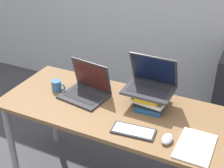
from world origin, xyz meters
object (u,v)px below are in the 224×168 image
object	(u,v)px
mouse	(167,139)
notepad	(195,146)
wireless_keyboard	(133,131)
book_stack	(151,99)
laptop_on_books	(150,83)
mug	(57,86)
laptop_left	(86,89)

from	to	relation	value
mouse	notepad	xyz separation A→B (m)	(0.16, 0.02, -0.01)
wireless_keyboard	mouse	bearing A→B (deg)	0.98
book_stack	laptop_on_books	bearing A→B (deg)	132.23
mug	laptop_left	bearing A→B (deg)	8.52
laptop_on_books	mouse	xyz separation A→B (m)	(0.23, -0.33, -0.15)
laptop_left	laptop_on_books	xyz separation A→B (m)	(0.45, 0.09, 0.11)
laptop_left	mug	xyz separation A→B (m)	(-0.23, -0.03, -0.01)
laptop_left	mug	bearing A→B (deg)	-171.48
mouse	notepad	world-z (taller)	mouse
wireless_keyboard	laptop_left	bearing A→B (deg)	152.15
laptop_on_books	notepad	xyz separation A→B (m)	(0.39, -0.31, -0.16)
wireless_keyboard	mug	world-z (taller)	mug
notepad	wireless_keyboard	bearing A→B (deg)	-176.10
wireless_keyboard	mouse	world-z (taller)	mouse
laptop_left	mouse	distance (m)	0.72
book_stack	mouse	world-z (taller)	book_stack
book_stack	notepad	world-z (taller)	book_stack
mouse	mug	world-z (taller)	mug
wireless_keyboard	notepad	xyz separation A→B (m)	(0.37, 0.03, -0.00)
mug	notepad	bearing A→B (deg)	-9.91
laptop_left	wireless_keyboard	size ratio (longest dim) A/B	1.27
book_stack	mouse	bearing A→B (deg)	-56.06
mouse	mug	distance (m)	0.93
laptop_left	book_stack	distance (m)	0.47
mouse	wireless_keyboard	bearing A→B (deg)	-179.02
laptop_on_books	mug	bearing A→B (deg)	-169.50
book_stack	wireless_keyboard	bearing A→B (deg)	-90.30
wireless_keyboard	mug	bearing A→B (deg)	163.12
wireless_keyboard	mug	xyz separation A→B (m)	(-0.70, 0.21, 0.03)
notepad	mug	distance (m)	1.09
book_stack	notepad	xyz separation A→B (m)	(0.37, -0.29, -0.05)
wireless_keyboard	mouse	distance (m)	0.21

